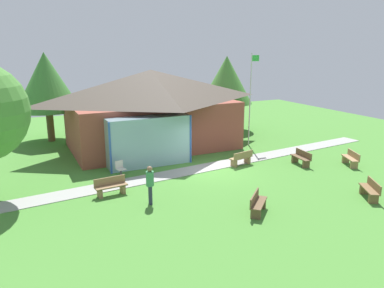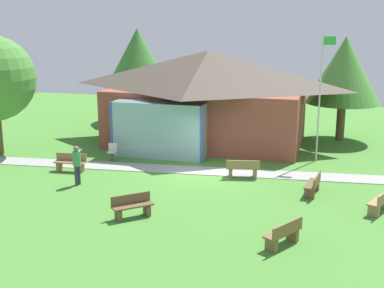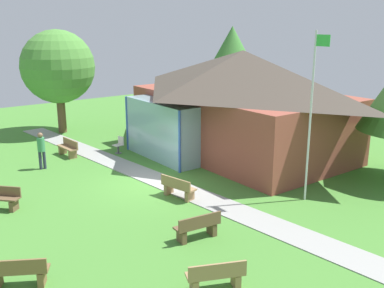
# 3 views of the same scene
# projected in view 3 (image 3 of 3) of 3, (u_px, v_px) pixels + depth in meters

# --- Properties ---
(ground_plane) EXTENTS (44.00, 44.00, 0.00)m
(ground_plane) POSITION_uv_depth(u_px,v_px,m) (149.00, 184.00, 18.84)
(ground_plane) COLOR #478433
(pavilion) EXTENTS (11.65, 8.31, 5.25)m
(pavilion) POSITION_uv_depth(u_px,v_px,m) (239.00, 101.00, 22.78)
(pavilion) COLOR brown
(pavilion) RESTS_ON ground_plane
(footpath) EXTENTS (25.97, 3.87, 0.03)m
(footpath) POSITION_uv_depth(u_px,v_px,m) (161.00, 181.00, 19.19)
(footpath) COLOR #999993
(footpath) RESTS_ON ground_plane
(flagpole) EXTENTS (0.64, 0.08, 6.33)m
(flagpole) POSITION_uv_depth(u_px,v_px,m) (311.00, 111.00, 16.31)
(flagpole) COLOR silver
(flagpole) RESTS_ON ground_plane
(bench_front_right) EXTENTS (1.14, 1.52, 0.84)m
(bench_front_right) POSITION_uv_depth(u_px,v_px,m) (19.00, 273.00, 11.44)
(bench_front_right) COLOR brown
(bench_front_right) RESTS_ON ground_plane
(bench_mid_left) EXTENTS (1.53, 0.57, 0.84)m
(bench_mid_left) POSITION_uv_depth(u_px,v_px,m) (68.00, 148.00, 22.77)
(bench_mid_left) COLOR olive
(bench_mid_left) RESTS_ON ground_plane
(bench_lawn_far_right) EXTENTS (1.01, 1.55, 0.84)m
(bench_lawn_far_right) POSITION_uv_depth(u_px,v_px,m) (216.00, 277.00, 11.27)
(bench_lawn_far_right) COLOR #9E7A51
(bench_lawn_far_right) RESTS_ON ground_plane
(bench_rear_near_path) EXTENTS (1.56, 0.75, 0.84)m
(bench_rear_near_path) POSITION_uv_depth(u_px,v_px,m) (178.00, 188.00, 17.31)
(bench_rear_near_path) COLOR #9E7A51
(bench_rear_near_path) RESTS_ON ground_plane
(bench_mid_right) EXTENTS (0.62, 1.54, 0.84)m
(bench_mid_right) POSITION_uv_depth(u_px,v_px,m) (198.00, 227.00, 13.99)
(bench_mid_right) COLOR brown
(bench_mid_right) RESTS_ON ground_plane
(bench_front_center) EXTENTS (1.39, 1.35, 0.84)m
(bench_front_center) POSITION_uv_depth(u_px,v_px,m) (0.00, 199.00, 16.26)
(bench_front_center) COLOR brown
(bench_front_center) RESTS_ON ground_plane
(patio_chair_west) EXTENTS (0.51, 0.51, 0.86)m
(patio_chair_west) POSITION_uv_depth(u_px,v_px,m) (119.00, 145.00, 23.27)
(patio_chair_west) COLOR beige
(patio_chair_west) RESTS_ON ground_plane
(visitor_strolling_lawn) EXTENTS (0.34, 0.34, 1.74)m
(visitor_strolling_lawn) POSITION_uv_depth(u_px,v_px,m) (41.00, 148.00, 20.57)
(visitor_strolling_lawn) COLOR #2D3347
(visitor_strolling_lawn) RESTS_ON ground_plane
(tree_west_hedge) EXTENTS (4.38, 4.38, 6.22)m
(tree_west_hedge) POSITION_uv_depth(u_px,v_px,m) (58.00, 67.00, 26.80)
(tree_west_hedge) COLOR brown
(tree_west_hedge) RESTS_ON ground_plane
(tree_behind_pavilion_left) EXTENTS (4.55, 4.55, 6.38)m
(tree_behind_pavilion_left) POSITION_uv_depth(u_px,v_px,m) (232.00, 58.00, 29.90)
(tree_behind_pavilion_left) COLOR brown
(tree_behind_pavilion_left) RESTS_ON ground_plane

